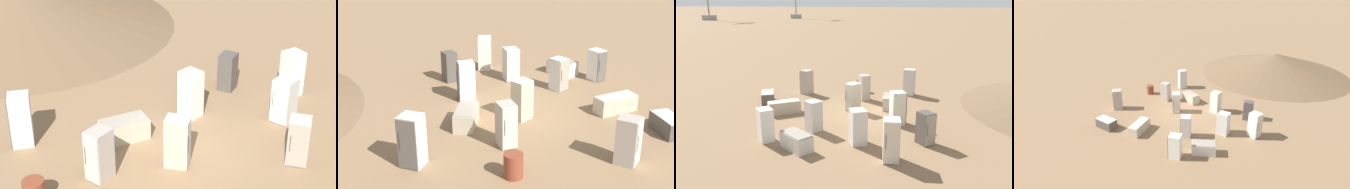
% 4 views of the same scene
% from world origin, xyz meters
% --- Properties ---
extents(ground_plane, '(1000.00, 1000.00, 0.00)m').
position_xyz_m(ground_plane, '(0.00, 0.00, 0.00)').
color(ground_plane, '#846647').
extents(discarded_fridge_0, '(1.02, 0.98, 1.61)m').
position_xyz_m(discarded_fridge_0, '(-4.11, -1.32, 0.81)').
color(discarded_fridge_0, silver).
rests_on(discarded_fridge_0, ground_plane).
extents(discarded_fridge_1, '(0.91, 0.93, 1.54)m').
position_xyz_m(discarded_fridge_1, '(-3.33, 1.21, 0.77)').
color(discarded_fridge_1, silver).
rests_on(discarded_fridge_1, ground_plane).
extents(discarded_fridge_2, '(1.66, 1.42, 0.70)m').
position_xyz_m(discarded_fridge_2, '(0.15, 5.99, 0.35)').
color(discarded_fridge_2, '#4C4742').
rests_on(discarded_fridge_2, ground_plane).
extents(discarded_fridge_3, '(0.88, 0.80, 1.78)m').
position_xyz_m(discarded_fridge_3, '(-5.32, -3.07, 0.89)').
color(discarded_fridge_3, silver).
rests_on(discarded_fridge_3, ground_plane).
extents(discarded_fridge_4, '(1.70, 1.03, 0.76)m').
position_xyz_m(discarded_fridge_4, '(1.59, -1.63, 0.38)').
color(discarded_fridge_4, '#B2A88E').
rests_on(discarded_fridge_4, ground_plane).
extents(discarded_fridge_5, '(1.41, 1.68, 0.75)m').
position_xyz_m(discarded_fridge_5, '(-5.57, 1.03, 0.38)').
color(discarded_fridge_5, silver).
rests_on(discarded_fridge_5, ground_plane).
extents(discarded_fridge_6, '(0.92, 0.92, 1.48)m').
position_xyz_m(discarded_fridge_6, '(-3.14, -4.21, 0.74)').
color(discarded_fridge_6, '#4C4742').
rests_on(discarded_fridge_6, ground_plane).
extents(discarded_fridge_7, '(0.77, 0.77, 1.81)m').
position_xyz_m(discarded_fridge_7, '(4.90, -2.32, 0.90)').
color(discarded_fridge_7, silver).
rests_on(discarded_fridge_7, ground_plane).
extents(discarded_fridge_8, '(1.75, 1.82, 0.72)m').
position_xyz_m(discarded_fridge_8, '(-1.41, 3.95, 0.36)').
color(discarded_fridge_8, '#B2A88E').
rests_on(discarded_fridge_8, ground_plane).
extents(discarded_fridge_9, '(0.93, 0.91, 1.65)m').
position_xyz_m(discarded_fridge_9, '(2.77, 0.32, 0.83)').
color(discarded_fridge_9, '#A89E93').
rests_on(discarded_fridge_9, ground_plane).
extents(discarded_fridge_10, '(0.95, 0.97, 1.55)m').
position_xyz_m(discarded_fridge_10, '(-5.18, 2.81, 0.77)').
color(discarded_fridge_10, white).
rests_on(discarded_fridge_10, ground_plane).
extents(discarded_fridge_11, '(0.93, 0.96, 1.75)m').
position_xyz_m(discarded_fridge_11, '(-1.04, -2.57, 0.88)').
color(discarded_fridge_11, silver).
rests_on(discarded_fridge_11, ground_plane).
extents(discarded_fridge_12, '(0.93, 0.87, 1.66)m').
position_xyz_m(discarded_fridge_12, '(0.33, 0.32, 0.83)').
color(discarded_fridge_12, '#B2A88E').
rests_on(discarded_fridge_12, ground_plane).
extents(discarded_fridge_13, '(0.83, 0.88, 1.66)m').
position_xyz_m(discarded_fridge_13, '(2.90, 4.55, 0.83)').
color(discarded_fridge_13, '#A89E93').
rests_on(discarded_fridge_13, ground_plane).
extents(rusty_barrel, '(0.63, 0.63, 0.83)m').
position_xyz_m(rusty_barrel, '(4.75, 1.09, 0.41)').
color(rusty_barrel, brown).
rests_on(rusty_barrel, ground_plane).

